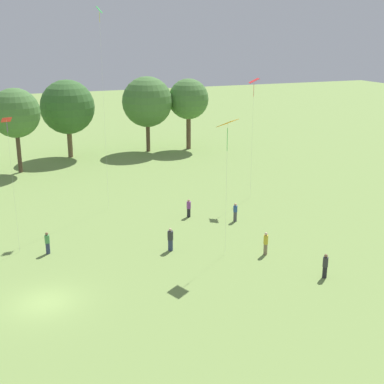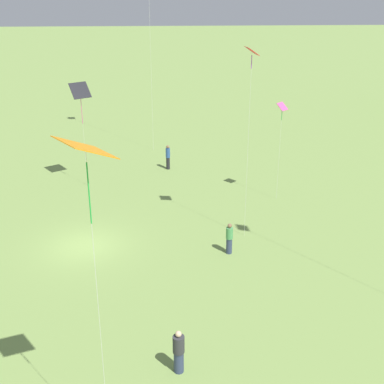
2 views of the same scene
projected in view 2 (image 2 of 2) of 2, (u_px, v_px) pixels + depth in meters
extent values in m
plane|color=#7A994C|center=(85.00, 246.00, 29.89)|extent=(240.00, 240.00, 0.00)
cylinder|color=#232328|center=(168.00, 163.00, 41.06)|extent=(0.35, 0.35, 0.94)
cylinder|color=#2D5193|center=(168.00, 153.00, 40.73)|extent=(0.41, 0.41, 0.73)
sphere|color=brown|center=(168.00, 147.00, 40.55)|extent=(0.24, 0.24, 0.24)
cylinder|color=#333D5B|center=(229.00, 246.00, 28.97)|extent=(0.35, 0.35, 0.89)
cylinder|color=#4C9956|center=(229.00, 233.00, 28.67)|extent=(0.42, 0.42, 0.64)
sphere|color=brown|center=(230.00, 226.00, 28.50)|extent=(0.24, 0.24, 0.24)
cylinder|color=#333D5B|center=(179.00, 362.00, 20.46)|extent=(0.53, 0.53, 0.92)
cylinder|color=#333338|center=(179.00, 344.00, 20.14)|extent=(0.62, 0.62, 0.71)
sphere|color=beige|center=(178.00, 334.00, 19.96)|extent=(0.24, 0.24, 0.24)
cube|color=black|center=(80.00, 90.00, 35.46)|extent=(1.40, 1.53, 0.93)
cylinder|color=#E54C99|center=(82.00, 110.00, 35.98)|extent=(0.04, 0.04, 1.89)
cylinder|color=silver|center=(84.00, 140.00, 36.80)|extent=(0.01, 0.01, 6.84)
cube|color=orange|center=(85.00, 148.00, 13.12)|extent=(1.75, 1.73, 0.54)
cylinder|color=green|center=(89.00, 194.00, 13.60)|extent=(0.04, 0.04, 1.69)
cylinder|color=silver|center=(99.00, 321.00, 15.13)|extent=(0.01, 0.01, 10.32)
cylinder|color=silver|center=(150.00, 28.00, 41.72)|extent=(0.01, 0.01, 19.93)
cube|color=red|center=(252.00, 51.00, 27.00)|extent=(0.81, 0.73, 0.41)
cylinder|color=purple|center=(252.00, 62.00, 27.22)|extent=(0.04, 0.04, 0.68)
cylinder|color=silver|center=(248.00, 150.00, 29.04)|extent=(0.01, 0.01, 10.48)
cube|color=#E54C99|center=(282.00, 106.00, 33.51)|extent=(0.80, 0.80, 0.44)
cylinder|color=green|center=(282.00, 115.00, 33.72)|extent=(0.04, 0.04, 0.68)
cylinder|color=silver|center=(279.00, 154.00, 34.74)|extent=(0.01, 0.01, 6.32)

